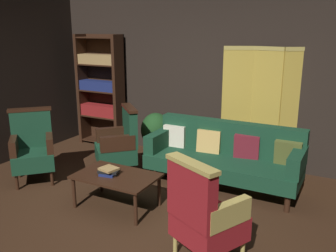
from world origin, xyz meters
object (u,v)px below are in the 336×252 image
coffee_table (116,179)px  book_tan_leather (109,169)px  folding_screen (295,110)px  potted_plant (156,133)px  book_navy_cloth (109,173)px  book_black_cloth (109,171)px  bookshelf (101,89)px  armchair_gilt_accent (204,214)px  armchair_wing_right (120,143)px  velvet_couch (225,154)px  armchair_wing_left (33,148)px

coffee_table → book_tan_leather: bearing=-164.6°
folding_screen → potted_plant: bearing=-168.2°
book_navy_cloth → book_black_cloth: bearing=180.0°
potted_plant → book_navy_cloth: 1.80m
potted_plant → book_black_cloth: size_ratio=3.25×
bookshelf → armchair_gilt_accent: bearing=-38.7°
armchair_wing_right → potted_plant: bearing=81.1°
bookshelf → velvet_couch: size_ratio=0.97×
book_black_cloth → book_tan_leather: bearing=0.0°
velvet_couch → book_tan_leather: bearing=-129.1°
book_navy_cloth → folding_screen: bearing=51.1°
armchair_wing_right → book_navy_cloth: (0.48, -0.91, -0.06)m
bookshelf → book_black_cloth: bookshelf is taller
velvet_couch → armchair_wing_left: size_ratio=2.04×
folding_screen → velvet_couch: (-0.74, -0.93, -0.53)m
folding_screen → book_navy_cloth: (-1.78, -2.21, -0.55)m
book_tan_leather → book_black_cloth: bearing=0.0°
velvet_couch → book_black_cloth: velvet_couch is taller
potted_plant → book_black_cloth: potted_plant is taller
book_navy_cloth → book_tan_leather: (-0.00, 0.00, 0.06)m
folding_screen → armchair_gilt_accent: 2.75m
bookshelf → potted_plant: (1.31, -0.26, -0.60)m
velvet_couch → book_tan_leather: velvet_couch is taller
velvet_couch → potted_plant: bearing=160.9°
armchair_wing_left → book_tan_leather: (1.47, -0.15, 0.00)m
potted_plant → armchair_gilt_accent: bearing=-51.2°
folding_screen → book_navy_cloth: 2.89m
book_tan_leather → folding_screen: bearing=51.1°
armchair_wing_left → potted_plant: armchair_wing_left is taller
armchair_wing_left → book_black_cloth: bearing=-5.9°
coffee_table → armchair_wing_left: 1.57m
velvet_couch → book_navy_cloth: (-1.04, -1.28, -0.02)m
armchair_wing_right → book_navy_cloth: size_ratio=5.34×
velvet_couch → armchair_wing_left: (-2.51, -1.13, 0.03)m
armchair_gilt_accent → armchair_wing_right: same height
bookshelf → book_navy_cloth: 2.69m
bookshelf → potted_plant: size_ratio=2.58×
armchair_wing_left → book_black_cloth: 1.47m
book_tan_leather → velvet_couch: bearing=50.9°
armchair_wing_left → book_tan_leather: bearing=-5.9°
bookshelf → potted_plant: bookshelf is taller
book_tan_leather → armchair_gilt_accent: bearing=-18.2°
bookshelf → armchair_gilt_accent: bookshelf is taller
armchair_wing_right → book_black_cloth: size_ratio=4.26×
velvet_couch → armchair_wing_right: bearing=-166.2°
bookshelf → armchair_wing_right: bearing=-43.3°
velvet_couch → book_navy_cloth: 1.65m
coffee_table → armchair_gilt_accent: size_ratio=0.96×
velvet_couch → coffee_table: 1.58m
armchair_gilt_accent → potted_plant: (-1.80, 2.24, -0.03)m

